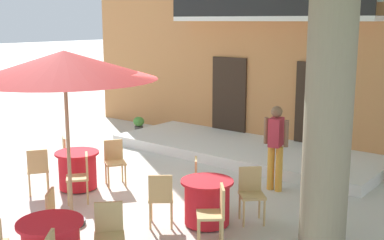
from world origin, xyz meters
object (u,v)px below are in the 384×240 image
(cafe_chair_middle_1, at_px, (58,216))
(cafe_chair_front_0, at_px, (215,211))
(cafe_chair_front_1, at_px, (251,191))
(ground_planter_left, at_px, (139,124))
(cafe_umbrella, at_px, (64,66))
(cafe_chair_near_tree_1, at_px, (38,168))
(cafe_chair_near_tree_3, at_px, (114,159))
(cafe_chair_near_tree_2, at_px, (81,174))
(cafe_chair_near_tree_0, at_px, (70,154))
(cafe_table_front, at_px, (207,202))
(cafe_chair_middle_0, at_px, (109,232))
(cafe_chair_front_3, at_px, (161,196))
(cafe_chair_front_2, at_px, (202,179))
(pedestrian_near_entrance, at_px, (276,143))
(cafe_table_near_tree, at_px, (78,170))

(cafe_chair_middle_1, xyz_separation_m, cafe_chair_front_0, (1.67, 1.56, 0.00))
(cafe_chair_front_1, height_order, ground_planter_left, cafe_chair_front_1)
(cafe_chair_middle_1, height_order, cafe_umbrella, cafe_umbrella)
(cafe_chair_near_tree_1, xyz_separation_m, cafe_chair_near_tree_3, (0.69, 1.34, 0.00))
(cafe_chair_near_tree_2, xyz_separation_m, cafe_chair_middle_1, (1.31, -1.49, 0.00))
(cafe_chair_near_tree_0, xyz_separation_m, cafe_chair_near_tree_1, (0.33, -1.01, 0.00))
(cafe_table_front, xyz_separation_m, cafe_chair_front_0, (0.54, -0.52, 0.14))
(cafe_chair_middle_0, xyz_separation_m, ground_planter_left, (-5.47, 6.12, -0.24))
(cafe_chair_middle_0, xyz_separation_m, cafe_chair_front_1, (0.62, 2.58, 0.00))
(cafe_table_front, bearing_deg, cafe_chair_near_tree_1, -165.96)
(cafe_chair_near_tree_0, height_order, cafe_chair_near_tree_3, same)
(cafe_chair_near_tree_3, distance_m, cafe_chair_middle_0, 3.59)
(cafe_chair_near_tree_0, relative_size, cafe_chair_front_1, 1.00)
(cafe_chair_middle_0, height_order, cafe_table_front, cafe_chair_middle_0)
(cafe_chair_near_tree_0, xyz_separation_m, cafe_chair_front_0, (4.28, -0.68, 0.00))
(cafe_chair_near_tree_1, relative_size, cafe_chair_middle_0, 1.00)
(cafe_chair_near_tree_0, height_order, ground_planter_left, cafe_chair_near_tree_0)
(cafe_chair_front_3, height_order, cafe_umbrella, cafe_umbrella)
(cafe_chair_middle_0, height_order, cafe_chair_front_0, same)
(cafe_chair_near_tree_3, height_order, cafe_umbrella, cafe_umbrella)
(cafe_chair_front_3, distance_m, ground_planter_left, 6.91)
(cafe_chair_middle_1, relative_size, cafe_chair_front_2, 1.00)
(cafe_chair_near_tree_3, relative_size, ground_planter_left, 1.79)
(pedestrian_near_entrance, bearing_deg, cafe_chair_front_0, -79.23)
(cafe_chair_front_3, bearing_deg, pedestrian_near_entrance, 78.60)
(cafe_chair_front_2, bearing_deg, cafe_chair_near_tree_2, -149.29)
(cafe_table_front, distance_m, cafe_chair_front_1, 0.77)
(cafe_chair_near_tree_3, height_order, cafe_chair_front_3, same)
(pedestrian_near_entrance, bearing_deg, cafe_chair_front_2, -108.52)
(cafe_chair_near_tree_1, distance_m, cafe_chair_front_0, 3.97)
(cafe_chair_near_tree_0, xyz_separation_m, cafe_chair_near_tree_2, (1.30, -0.75, 0.00))
(cafe_chair_near_tree_2, xyz_separation_m, cafe_chair_near_tree_3, (-0.28, 1.08, 0.00))
(cafe_chair_middle_1, xyz_separation_m, cafe_umbrella, (-0.61, 0.70, 2.08))
(cafe_chair_near_tree_3, height_order, cafe_chair_front_0, same)
(cafe_chair_middle_1, bearing_deg, cafe_chair_front_2, 77.13)
(cafe_umbrella, bearing_deg, cafe_chair_front_1, 41.55)
(cafe_chair_front_3, height_order, ground_planter_left, cafe_chair_front_3)
(cafe_chair_near_tree_1, height_order, cafe_umbrella, cafe_umbrella)
(pedestrian_near_entrance, bearing_deg, cafe_chair_front_3, -101.40)
(cafe_table_near_tree, relative_size, cafe_chair_front_1, 0.95)
(cafe_chair_near_tree_0, height_order, cafe_chair_front_3, same)
(cafe_table_near_tree, relative_size, cafe_chair_front_3, 0.95)
(cafe_chair_front_1, distance_m, pedestrian_near_entrance, 1.72)
(cafe_chair_near_tree_3, relative_size, pedestrian_near_entrance, 0.54)
(cafe_chair_middle_0, bearing_deg, cafe_chair_front_0, 65.22)
(cafe_chair_near_tree_2, bearing_deg, cafe_table_near_tree, 146.82)
(cafe_table_near_tree, xyz_separation_m, cafe_chair_middle_1, (1.94, -1.91, 0.14))
(cafe_chair_near_tree_1, xyz_separation_m, cafe_chair_front_0, (3.95, 0.33, 0.00))
(cafe_chair_near_tree_1, relative_size, ground_planter_left, 1.79)
(cafe_chair_middle_0, bearing_deg, cafe_chair_near_tree_2, 148.51)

